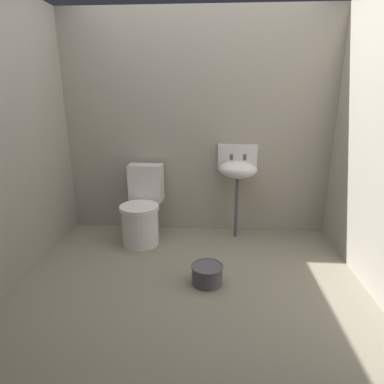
{
  "coord_description": "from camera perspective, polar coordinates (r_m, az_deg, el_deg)",
  "views": [
    {
      "loc": [
        0.18,
        -2.39,
        1.52
      ],
      "look_at": [
        0.0,
        0.28,
        0.7
      ],
      "focal_mm": 30.49,
      "sensor_mm": 36.0,
      "label": 1
    }
  ],
  "objects": [
    {
      "name": "toilet_near_wall",
      "position": [
        3.46,
        -8.75,
        -3.42
      ],
      "size": [
        0.42,
        0.61,
        0.78
      ],
      "rotation": [
        0.0,
        0.0,
        3.08
      ],
      "color": "white",
      "rests_on": "ground"
    },
    {
      "name": "wall_left",
      "position": [
        3.01,
        -29.94,
        8.07
      ],
      "size": [
        0.1,
        2.45,
        2.33
      ],
      "primitive_type": "cube",
      "color": "gray",
      "rests_on": "ground"
    },
    {
      "name": "ground_plane",
      "position": [
        2.86,
        -0.39,
        -16.04
      ],
      "size": [
        3.26,
        2.65,
        0.08
      ],
      "primitive_type": "cube",
      "color": "gray"
    },
    {
      "name": "bucket",
      "position": [
        2.77,
        2.67,
        -14.1
      ],
      "size": [
        0.27,
        0.27,
        0.16
      ],
      "color": "#524C54",
      "rests_on": "ground"
    },
    {
      "name": "sink",
      "position": [
        3.44,
        8.03,
        4.05
      ],
      "size": [
        0.42,
        0.35,
        0.99
      ],
      "color": "#524C54",
      "rests_on": "ground"
    },
    {
      "name": "wall_back",
      "position": [
        3.58,
        0.98,
        11.41
      ],
      "size": [
        3.26,
        0.1,
        2.33
      ],
      "primitive_type": "cube",
      "color": "#9E9686",
      "rests_on": "ground"
    }
  ]
}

